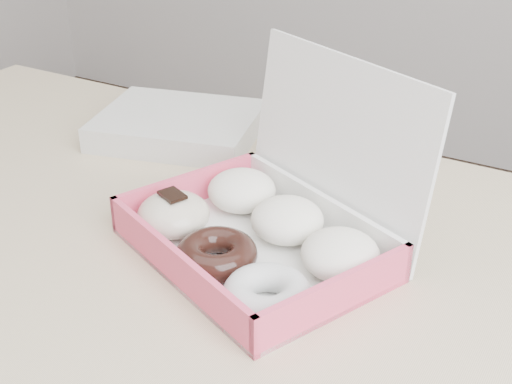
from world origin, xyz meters
The scene contains 3 objects.
table centered at (0.00, 0.00, 0.67)m, with size 1.20×0.80×0.75m.
donut_box centered at (0.22, 0.03, 0.79)m, with size 0.39×0.37×0.23m.
newspapers centered at (-0.07, 0.26, 0.77)m, with size 0.26×0.21×0.04m, color white.
Camera 1 is at (0.59, -0.63, 1.24)m, focal length 50.00 mm.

